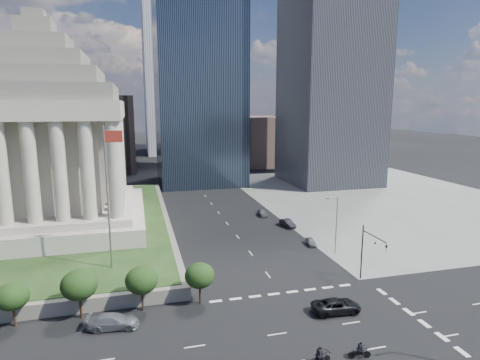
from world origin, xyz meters
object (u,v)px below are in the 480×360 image
object	(u,v)px
war_memorial	(44,123)
street_lamp_north	(336,222)
motorcycle_trail	(319,356)
flagpole	(108,190)
motorcycle_lead	(360,350)
parked_sedan_far	(262,213)
parked_sedan_near	(311,242)
pickup_truck	(336,306)
parked_sedan_mid	(288,223)
suv_grey	(113,321)
traffic_signal_ne	(369,248)

from	to	relation	value
war_memorial	street_lamp_north	xyz separation A→B (m)	(47.33, -23.00, -15.74)
motorcycle_trail	war_memorial	bearing A→B (deg)	109.58
flagpole	motorcycle_lead	bearing A→B (deg)	-45.91
parked_sedan_far	motorcycle_trail	size ratio (longest dim) A/B	1.48
parked_sedan_near	motorcycle_lead	distance (m)	32.58
pickup_truck	war_memorial	bearing A→B (deg)	47.19
parked_sedan_far	motorcycle_lead	size ratio (longest dim) A/B	1.72
war_memorial	motorcycle_trail	bearing A→B (deg)	-56.91
pickup_truck	parked_sedan_near	size ratio (longest dim) A/B	1.65
war_memorial	street_lamp_north	size ratio (longest dim) A/B	3.90
parked_sedan_mid	pickup_truck	bearing A→B (deg)	-110.37
parked_sedan_far	motorcycle_lead	world-z (taller)	motorcycle_lead
flagpole	motorcycle_lead	size ratio (longest dim) A/B	8.67
motorcycle_trail	flagpole	bearing A→B (deg)	114.78
parked_sedan_far	street_lamp_north	bearing A→B (deg)	-78.28
pickup_truck	suv_grey	world-z (taller)	pickup_truck
parked_sedan_near	traffic_signal_ne	bearing A→B (deg)	-77.46
parked_sedan_mid	motorcycle_lead	world-z (taller)	motorcycle_lead
traffic_signal_ne	parked_sedan_mid	world-z (taller)	traffic_signal_ne
street_lamp_north	parked_sedan_near	distance (m)	7.53
motorcycle_lead	motorcycle_trail	distance (m)	4.40
parked_sedan_near	parked_sedan_mid	distance (m)	11.34
parked_sedan_far	motorcycle_lead	xyz separation A→B (m)	(-6.60, -51.82, 0.18)
suv_grey	parked_sedan_near	size ratio (longest dim) A/B	1.56
flagpole	parked_sedan_near	size ratio (longest dim) A/B	5.57
suv_grey	parked_sedan_near	world-z (taller)	suv_grey
war_memorial	motorcycle_lead	xyz separation A→B (m)	(36.40, -49.01, -20.54)
war_memorial	motorcycle_trail	distance (m)	62.07
flagpole	traffic_signal_ne	size ratio (longest dim) A/B	2.50
suv_grey	war_memorial	bearing A→B (deg)	26.23
motorcycle_lead	pickup_truck	bearing A→B (deg)	86.39
traffic_signal_ne	motorcycle_trail	size ratio (longest dim) A/B	2.98
street_lamp_north	motorcycle_trail	distance (m)	30.64
parked_sedan_mid	motorcycle_trail	distance (m)	44.82
parked_sedan_mid	parked_sedan_far	bearing A→B (deg)	96.48
parked_sedan_near	motorcycle_trail	distance (m)	34.18
war_memorial	suv_grey	distance (m)	44.39
pickup_truck	suv_grey	size ratio (longest dim) A/B	1.06
parked_sedan_mid	motorcycle_trail	size ratio (longest dim) A/B	1.67
street_lamp_north	parked_sedan_near	size ratio (longest dim) A/B	2.78
motorcycle_trail	parked_sedan_mid	bearing A→B (deg)	58.96
traffic_signal_ne	pickup_truck	size ratio (longest dim) A/B	1.35
street_lamp_north	motorcycle_lead	world-z (taller)	street_lamp_north
parked_sedan_far	flagpole	bearing A→B (deg)	-136.79
suv_grey	parked_sedan_far	bearing A→B (deg)	-29.75
traffic_signal_ne	motorcycle_trail	distance (m)	21.16
war_memorial	parked_sedan_mid	xyz separation A→B (m)	(45.50, -6.38, -20.66)
traffic_signal_ne	parked_sedan_near	world-z (taller)	traffic_signal_ne
traffic_signal_ne	motorcycle_lead	xyz separation A→B (m)	(-10.10, -14.70, -4.39)
war_memorial	parked_sedan_far	bearing A→B (deg)	3.74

